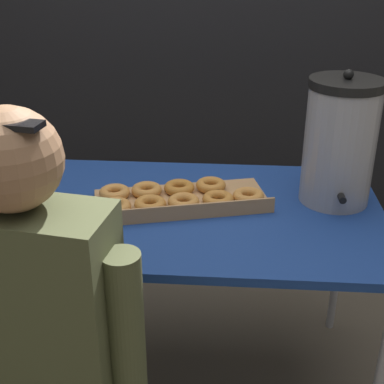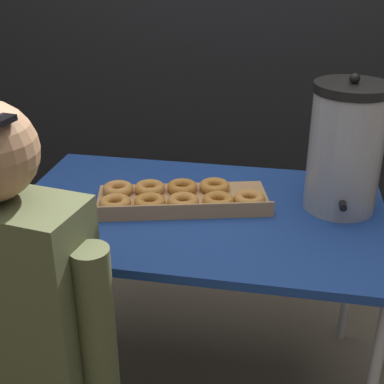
{
  "view_description": "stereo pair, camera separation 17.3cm",
  "coord_description": "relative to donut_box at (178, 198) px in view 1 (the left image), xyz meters",
  "views": [
    {
      "loc": [
        0.1,
        -1.56,
        1.54
      ],
      "look_at": [
        -0.02,
        0.0,
        0.79
      ],
      "focal_mm": 50.0,
      "sensor_mm": 36.0,
      "label": 1
    },
    {
      "loc": [
        0.27,
        -1.53,
        1.54
      ],
      "look_at": [
        -0.02,
        0.0,
        0.79
      ],
      "focal_mm": 50.0,
      "sensor_mm": 36.0,
      "label": 2
    }
  ],
  "objects": [
    {
      "name": "ground_plane",
      "position": [
        0.07,
        -0.03,
        -0.76
      ],
      "size": [
        12.0,
        12.0,
        0.0
      ],
      "primitive_type": "plane",
      "color": "brown"
    },
    {
      "name": "folding_table",
      "position": [
        0.07,
        -0.03,
        -0.07
      ],
      "size": [
        1.22,
        0.77,
        0.73
      ],
      "color": "navy",
      "rests_on": "ground"
    },
    {
      "name": "coffee_urn",
      "position": [
        0.52,
        0.07,
        0.19
      ],
      "size": [
        0.24,
        0.27,
        0.44
      ],
      "color": "#939399",
      "rests_on": "folding_table"
    },
    {
      "name": "donut_box",
      "position": [
        0.0,
        0.0,
        0.0
      ],
      "size": [
        0.61,
        0.38,
        0.05
      ],
      "rotation": [
        0.0,
        0.0,
        0.25
      ],
      "color": "tan",
      "rests_on": "folding_table"
    },
    {
      "name": "person_seated",
      "position": [
        -0.27,
        -0.62,
        -0.15
      ],
      "size": [
        0.52,
        0.26,
        1.25
      ],
      "rotation": [
        0.0,
        0.0,
        2.98
      ],
      "color": "#33332D",
      "rests_on": "ground"
    },
    {
      "name": "cell_phone",
      "position": [
        -0.38,
        -0.13,
        -0.02
      ],
      "size": [
        0.09,
        0.15,
        0.01
      ],
      "rotation": [
        0.0,
        0.0,
        -0.09
      ],
      "color": "black",
      "rests_on": "folding_table"
    }
  ]
}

